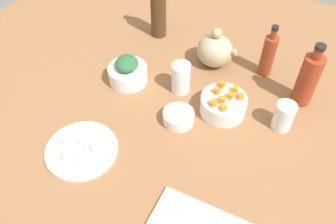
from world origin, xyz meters
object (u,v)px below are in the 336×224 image
(bottle_0, at_px, (158,11))
(bottle_1, at_px, (308,79))
(bowl_small_side, at_px, (178,117))
(teapot, at_px, (214,50))
(bottle_2, at_px, (268,55))
(plate_tofu, at_px, (82,150))
(bowl_greens, at_px, (128,74))
(bowl_carrots, at_px, (223,105))
(drinking_glass_1, at_px, (181,78))
(drinking_glass_0, at_px, (284,116))

(bottle_0, xyz_separation_m, bottle_1, (0.59, -0.08, -0.01))
(bowl_small_side, height_order, bottle_1, bottle_1)
(teapot, distance_m, bottle_1, 0.33)
(bowl_small_side, xyz_separation_m, bottle_2, (0.15, 0.35, 0.06))
(plate_tofu, relative_size, bowl_greens, 1.57)
(bowl_carrots, xyz_separation_m, bowl_small_side, (-0.10, -0.11, -0.01))
(bowl_carrots, height_order, drinking_glass_1, drinking_glass_1)
(teapot, bearing_deg, bowl_carrots, -57.52)
(bowl_greens, distance_m, drinking_glass_0, 0.53)
(drinking_glass_0, xyz_separation_m, drinking_glass_1, (-0.34, -0.01, 0.01))
(bowl_small_side, distance_m, bottle_2, 0.39)
(plate_tofu, xyz_separation_m, bowl_carrots, (0.29, 0.35, 0.02))
(plate_tofu, distance_m, bowl_small_side, 0.31)
(bottle_0, distance_m, drinking_glass_1, 0.33)
(bowl_carrots, xyz_separation_m, bottle_2, (0.05, 0.24, 0.05))
(bowl_greens, bearing_deg, teapot, 47.38)
(bowl_small_side, height_order, teapot, teapot)
(bottle_2, height_order, drinking_glass_0, bottle_2)
(bowl_greens, bearing_deg, bottle_2, 35.13)
(bowl_carrots, bearing_deg, bowl_greens, -174.69)
(bottle_0, bearing_deg, bottle_1, -7.96)
(bowl_small_side, height_order, drinking_glass_0, drinking_glass_0)
(bowl_small_side, height_order, bottle_2, bottle_2)
(teapot, height_order, drinking_glass_0, teapot)
(bowl_small_side, distance_m, drinking_glass_1, 0.15)
(plate_tofu, relative_size, drinking_glass_0, 2.29)
(bowl_greens, bearing_deg, drinking_glass_1, 16.20)
(bowl_carrots, distance_m, bottle_0, 0.47)
(plate_tofu, xyz_separation_m, bowl_small_side, (0.19, 0.24, 0.01))
(bottle_1, xyz_separation_m, drinking_glass_1, (-0.36, -0.15, -0.04))
(teapot, bearing_deg, drinking_glass_1, -101.30)
(bowl_greens, xyz_separation_m, drinking_glass_0, (0.52, 0.07, 0.02))
(plate_tofu, bearing_deg, bottle_0, 99.76)
(bottle_2, distance_m, drinking_glass_0, 0.25)
(teapot, height_order, bottle_0, bottle_0)
(bottle_2, relative_size, drinking_glass_1, 1.81)
(bowl_carrots, xyz_separation_m, bottle_1, (0.20, 0.17, 0.07))
(bowl_carrots, distance_m, bottle_1, 0.27)
(bottle_2, xyz_separation_m, drinking_glass_1, (-0.21, -0.22, -0.03))
(teapot, distance_m, bottle_2, 0.18)
(drinking_glass_0, bearing_deg, bottle_0, 158.94)
(drinking_glass_1, bearing_deg, teapot, 78.70)
(bowl_carrots, height_order, bottle_0, bottle_0)
(bowl_small_side, distance_m, bottle_1, 0.42)
(bowl_carrots, height_order, bottle_1, bottle_1)
(bottle_2, distance_m, drinking_glass_1, 0.31)
(teapot, relative_size, bottle_0, 0.59)
(plate_tofu, bearing_deg, bottle_1, 46.88)
(drinking_glass_0, bearing_deg, drinking_glass_1, -177.64)
(plate_tofu, bearing_deg, drinking_glass_1, 71.50)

